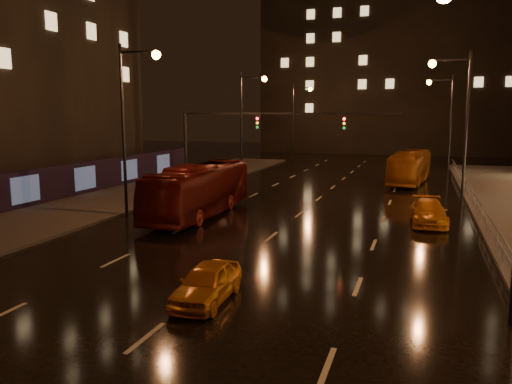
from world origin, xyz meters
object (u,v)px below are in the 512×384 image
(bus_red, at_px, (199,190))
(bus_curb, at_px, (410,167))
(taxi_near, at_px, (207,283))
(taxi_far, at_px, (429,212))

(bus_red, xyz_separation_m, bus_curb, (11.66, 18.89, -0.11))
(bus_curb, height_order, taxi_near, bus_curb)
(bus_curb, xyz_separation_m, taxi_near, (-5.50, -31.69, -0.80))
(taxi_near, relative_size, taxi_far, 0.80)
(bus_red, height_order, taxi_far, bus_red)
(taxi_far, bearing_deg, bus_red, -175.96)
(taxi_far, bearing_deg, bus_curb, 91.07)
(bus_curb, xyz_separation_m, taxi_far, (1.45, -17.09, -0.76))
(bus_curb, relative_size, taxi_near, 2.79)
(bus_curb, height_order, taxi_far, bus_curb)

